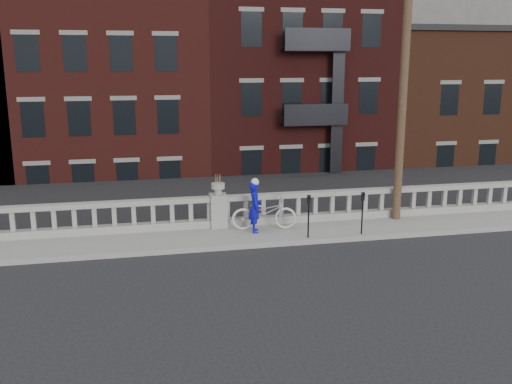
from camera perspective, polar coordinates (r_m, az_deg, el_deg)
ground at (r=15.39m, az=-1.55°, el=-8.08°), size 120.00×120.00×0.00m
sidewalk at (r=18.16m, az=-3.31°, el=-4.51°), size 32.00×2.20×0.15m
balustrade at (r=18.90m, az=-3.78°, el=-2.02°), size 28.00×0.34×1.03m
planter_pedestal at (r=18.85m, az=-3.79°, el=-1.46°), size 0.55×0.55×1.76m
lower_level at (r=37.40m, az=-7.34°, el=8.48°), size 80.00×44.00×20.80m
utility_pole at (r=19.79m, az=14.62°, el=11.75°), size 1.60×0.28×10.00m
parking_meter_b at (r=17.66m, az=5.28°, el=-1.94°), size 0.10×0.09×1.36m
parking_meter_c at (r=18.26m, az=10.60°, el=-1.61°), size 0.10×0.09×1.36m
bicycle at (r=18.55m, az=0.82°, el=-2.08°), size 2.19×1.00×1.11m
cyclist at (r=18.19m, az=-0.11°, el=-1.49°), size 0.47×0.65×1.65m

